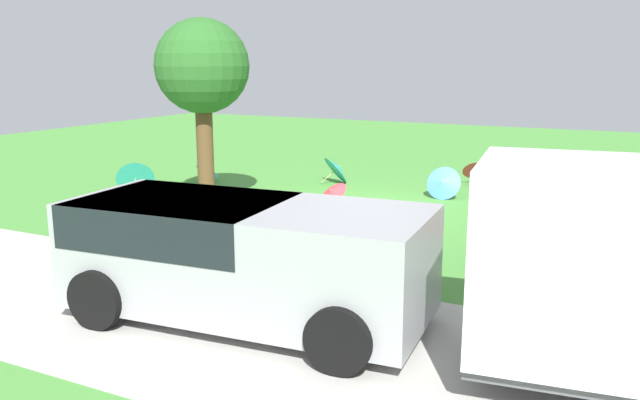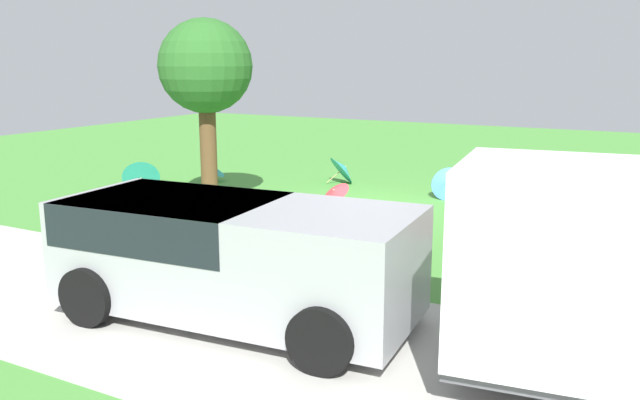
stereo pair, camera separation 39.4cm
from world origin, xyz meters
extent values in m
plane|color=#478C38|center=(0.00, 0.00, 0.00)|extent=(40.00, 40.00, 0.00)
cube|color=#B2AFA8|center=(0.00, 6.89, 0.00)|extent=(40.00, 3.98, 0.01)
cube|color=#99999E|center=(-1.22, 6.63, 0.85)|extent=(4.73, 2.25, 1.35)
cube|color=black|center=(-0.30, 6.70, 1.25)|extent=(2.72, 2.11, 0.55)
cylinder|color=black|center=(0.31, 7.70, 0.38)|extent=(0.77, 0.28, 0.76)
cylinder|color=black|center=(0.46, 5.80, 0.38)|extent=(0.77, 0.28, 0.76)
cylinder|color=black|center=(-2.90, 7.45, 0.38)|extent=(0.77, 0.28, 0.76)
cylinder|color=black|center=(-2.75, 5.55, 0.38)|extent=(0.77, 0.28, 0.76)
cube|color=white|center=(-5.75, 6.62, 1.39)|extent=(3.40, 2.18, 1.90)
cube|color=#4C4C51|center=(-5.75, 6.62, 0.38)|extent=(3.37, 2.00, 0.12)
cube|color=maroon|center=(-4.22, 2.93, 0.45)|extent=(1.64, 0.61, 0.05)
cube|color=maroon|center=(-4.20, 3.13, 0.68)|extent=(1.60, 0.28, 0.45)
cube|color=black|center=(-3.59, 2.86, 0.23)|extent=(0.12, 0.41, 0.45)
cube|color=black|center=(-4.86, 2.99, 0.23)|extent=(0.12, 0.41, 0.45)
cylinder|color=brown|center=(3.11, 1.59, 1.27)|extent=(0.37, 0.37, 2.54)
sphere|color=#286023|center=(3.11, 1.59, 3.16)|extent=(2.05, 2.05, 2.05)
cylinder|color=tan|center=(1.98, -2.34, 0.19)|extent=(0.31, 0.31, 0.33)
cone|color=teal|center=(1.79, -2.53, 0.41)|extent=(1.12, 1.12, 0.81)
sphere|color=tan|center=(1.74, -2.58, 0.46)|extent=(0.06, 0.06, 0.05)
cylinder|color=tan|center=(5.39, 1.36, 0.32)|extent=(0.33, 0.36, 0.22)
cone|color=teal|center=(5.60, 1.13, 0.46)|extent=(1.04, 1.01, 0.92)
sphere|color=tan|center=(5.66, 1.07, 0.49)|extent=(0.06, 0.06, 0.05)
cylinder|color=tan|center=(-1.34, -2.12, 0.25)|extent=(0.03, 0.52, 0.26)
cone|color=#4C8CE5|center=(-1.34, -1.80, 0.40)|extent=(0.83, 0.49, 0.80)
sphere|color=tan|center=(-1.34, -1.74, 0.43)|extent=(0.04, 0.05, 0.05)
cylinder|color=tan|center=(-2.89, -0.71, 0.26)|extent=(0.43, 0.09, 0.13)
cone|color=teal|center=(-3.16, -0.66, 0.33)|extent=(0.39, 0.69, 0.66)
sphere|color=tan|center=(-3.22, -0.65, 0.35)|extent=(0.05, 0.04, 0.04)
cylinder|color=tan|center=(-1.73, -3.77, 0.20)|extent=(0.18, 0.36, 0.40)
cone|color=#D8383F|center=(-1.64, -3.97, 0.44)|extent=(0.98, 0.91, 0.62)
sphere|color=tan|center=(-1.63, -4.01, 0.48)|extent=(0.05, 0.06, 0.05)
cylinder|color=tan|center=(5.11, -1.03, 0.15)|extent=(0.18, 0.09, 0.31)
cone|color=teal|center=(5.01, -1.07, 0.35)|extent=(0.83, 0.85, 0.41)
sphere|color=tan|center=(4.98, -1.08, 0.39)|extent=(0.06, 0.05, 0.05)
cylinder|color=tan|center=(0.45, 0.28, 0.19)|extent=(0.17, 0.27, 0.37)
cone|color=#D8383F|center=(0.53, 0.43, 0.41)|extent=(0.87, 0.84, 0.50)
sphere|color=tan|center=(0.55, 0.47, 0.46)|extent=(0.06, 0.06, 0.05)
camera|label=1|loc=(-5.63, 13.36, 3.31)|focal=36.86mm
camera|label=2|loc=(-5.98, 13.18, 3.31)|focal=36.86mm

